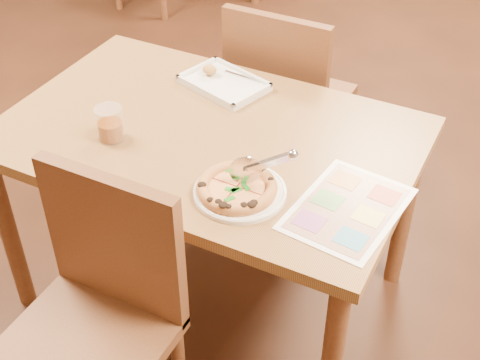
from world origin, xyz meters
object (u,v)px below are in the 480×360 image
at_px(pizza, 237,188).
at_px(menu, 348,208).
at_px(chair_far, 284,87).
at_px(chair_near, 99,294).
at_px(dining_table, 208,154).
at_px(plate, 240,192).
at_px(appetizer_tray, 223,83).
at_px(glass_tumbler, 110,125).
at_px(pizza_cutter, 260,165).

distance_m(pizza, menu, 0.31).
bearing_deg(chair_far, chair_near, 90.00).
distance_m(dining_table, chair_far, 0.61).
height_order(chair_near, menu, chair_near).
distance_m(plate, menu, 0.30).
bearing_deg(menu, dining_table, 164.08).
distance_m(chair_far, appetizer_tray, 0.38).
bearing_deg(dining_table, chair_near, -90.00).
distance_m(chair_near, appetizer_tray, 0.89).
bearing_deg(glass_tumbler, chair_far, 72.04).
distance_m(glass_tumbler, menu, 0.77).
relative_size(chair_near, chair_far, 1.00).
height_order(chair_far, menu, chair_far).
bearing_deg(dining_table, pizza, -45.89).
distance_m(pizza_cutter, glass_tumbler, 0.52).
bearing_deg(glass_tumbler, plate, -7.23).
xyz_separation_m(chair_far, menu, (0.52, -0.75, 0.16)).
distance_m(chair_far, plate, 0.87).
bearing_deg(pizza, menu, 15.66).
height_order(chair_far, appetizer_tray, chair_far).
relative_size(pizza_cutter, menu, 0.43).
relative_size(dining_table, glass_tumbler, 12.04).
relative_size(dining_table, chair_far, 2.77).
bearing_deg(dining_table, pizza_cutter, -34.28).
bearing_deg(glass_tumbler, appetizer_tray, 70.17).
bearing_deg(menu, chair_far, 124.73).
relative_size(chair_far, plate, 1.80).
bearing_deg(chair_far, appetizer_tray, 74.58).
bearing_deg(glass_tumbler, pizza, -8.15).
height_order(chair_near, appetizer_tray, chair_near).
xyz_separation_m(appetizer_tray, glass_tumbler, (-0.16, -0.44, 0.04)).
relative_size(chair_far, pizza, 2.09).
bearing_deg(dining_table, glass_tumbler, -146.60).
height_order(pizza, pizza_cutter, pizza_cutter).
xyz_separation_m(appetizer_tray, menu, (0.61, -0.42, -0.01)).
distance_m(dining_table, appetizer_tray, 0.30).
xyz_separation_m(chair_near, pizza_cutter, (0.27, 0.42, 0.24)).
xyz_separation_m(dining_table, pizza, (0.22, -0.23, 0.11)).
xyz_separation_m(chair_far, pizza, (0.22, -0.83, 0.18)).
xyz_separation_m(pizza_cutter, menu, (0.25, 0.04, -0.09)).
bearing_deg(appetizer_tray, pizza, -57.99).
height_order(plate, menu, plate).
distance_m(chair_near, plate, 0.47).
xyz_separation_m(chair_near, pizza, (0.22, 0.37, 0.18)).
relative_size(chair_far, pizza_cutter, 2.97).
xyz_separation_m(pizza, menu, (0.30, 0.08, -0.02)).
xyz_separation_m(pizza, glass_tumbler, (-0.47, 0.07, 0.02)).
bearing_deg(appetizer_tray, plate, -57.14).
height_order(pizza, menu, pizza).
bearing_deg(pizza_cutter, appetizer_tray, 98.36).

